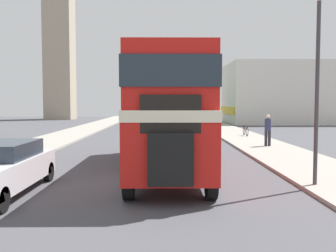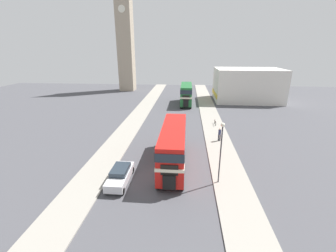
{
  "view_description": "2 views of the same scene",
  "coord_description": "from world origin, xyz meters",
  "px_view_note": "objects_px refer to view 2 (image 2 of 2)",
  "views": [
    {
      "loc": [
        0.85,
        -11.82,
        2.6
      ],
      "look_at": [
        1.02,
        2.78,
        1.7
      ],
      "focal_mm": 40.0,
      "sensor_mm": 36.0,
      "label": 1
    },
    {
      "loc": [
        2.31,
        -19.2,
        11.97
      ],
      "look_at": [
        0.0,
        7.96,
        2.6
      ],
      "focal_mm": 24.0,
      "sensor_mm": 36.0,
      "label": 2
    }
  ],
  "objects_px": {
    "pedestrian_walking": "(220,134)",
    "church_tower": "(124,24)",
    "car_parked_near": "(120,175)",
    "street_lamp": "(221,144)",
    "double_decker_bus": "(173,143)",
    "bicycle_on_pavement": "(215,122)",
    "bus_distant": "(186,93)"
  },
  "relations": [
    {
      "from": "bicycle_on_pavement",
      "to": "street_lamp",
      "type": "relative_size",
      "value": 0.3
    },
    {
      "from": "street_lamp",
      "to": "church_tower",
      "type": "bearing_deg",
      "value": 113.4
    },
    {
      "from": "double_decker_bus",
      "to": "church_tower",
      "type": "bearing_deg",
      "value": 110.14
    },
    {
      "from": "double_decker_bus",
      "to": "bus_distant",
      "type": "relative_size",
      "value": 1.12
    },
    {
      "from": "street_lamp",
      "to": "double_decker_bus",
      "type": "bearing_deg",
      "value": 143.12
    },
    {
      "from": "double_decker_bus",
      "to": "car_parked_near",
      "type": "relative_size",
      "value": 2.46
    },
    {
      "from": "bus_distant",
      "to": "pedestrian_walking",
      "type": "height_order",
      "value": "bus_distant"
    },
    {
      "from": "bicycle_on_pavement",
      "to": "street_lamp",
      "type": "height_order",
      "value": "street_lamp"
    },
    {
      "from": "car_parked_near",
      "to": "pedestrian_walking",
      "type": "height_order",
      "value": "pedestrian_walking"
    },
    {
      "from": "car_parked_near",
      "to": "pedestrian_walking",
      "type": "xyz_separation_m",
      "value": [
        10.59,
        10.84,
        0.38
      ]
    },
    {
      "from": "bus_distant",
      "to": "car_parked_near",
      "type": "relative_size",
      "value": 2.19
    },
    {
      "from": "double_decker_bus",
      "to": "bicycle_on_pavement",
      "type": "xyz_separation_m",
      "value": [
        6.09,
        13.81,
        -2.02
      ]
    },
    {
      "from": "double_decker_bus",
      "to": "church_tower",
      "type": "height_order",
      "value": "church_tower"
    },
    {
      "from": "double_decker_bus",
      "to": "street_lamp",
      "type": "distance_m",
      "value": 5.75
    },
    {
      "from": "pedestrian_walking",
      "to": "church_tower",
      "type": "bearing_deg",
      "value": 120.21
    },
    {
      "from": "pedestrian_walking",
      "to": "double_decker_bus",
      "type": "bearing_deg",
      "value": -130.43
    },
    {
      "from": "double_decker_bus",
      "to": "car_parked_near",
      "type": "xyz_separation_m",
      "value": [
        -4.75,
        -3.99,
        -1.73
      ]
    },
    {
      "from": "double_decker_bus",
      "to": "bus_distant",
      "type": "height_order",
      "value": "bus_distant"
    },
    {
      "from": "pedestrian_walking",
      "to": "street_lamp",
      "type": "xyz_separation_m",
      "value": [
        -1.39,
        -10.2,
        2.81
      ]
    },
    {
      "from": "pedestrian_walking",
      "to": "church_tower",
      "type": "xyz_separation_m",
      "value": [
        -22.59,
        38.8,
        17.49
      ]
    },
    {
      "from": "double_decker_bus",
      "to": "street_lamp",
      "type": "height_order",
      "value": "street_lamp"
    },
    {
      "from": "car_parked_near",
      "to": "church_tower",
      "type": "xyz_separation_m",
      "value": [
        -12.0,
        49.64,
        17.87
      ]
    },
    {
      "from": "car_parked_near",
      "to": "street_lamp",
      "type": "distance_m",
      "value": 9.76
    },
    {
      "from": "car_parked_near",
      "to": "street_lamp",
      "type": "xyz_separation_m",
      "value": [
        9.2,
        0.64,
        3.19
      ]
    },
    {
      "from": "car_parked_near",
      "to": "double_decker_bus",
      "type": "bearing_deg",
      "value": 40.0
    },
    {
      "from": "street_lamp",
      "to": "car_parked_near",
      "type": "bearing_deg",
      "value": -175.99
    },
    {
      "from": "bus_distant",
      "to": "church_tower",
      "type": "bearing_deg",
      "value": 136.17
    },
    {
      "from": "church_tower",
      "to": "bicycle_on_pavement",
      "type": "bearing_deg",
      "value": -54.36
    },
    {
      "from": "street_lamp",
      "to": "church_tower",
      "type": "height_order",
      "value": "church_tower"
    },
    {
      "from": "double_decker_bus",
      "to": "car_parked_near",
      "type": "distance_m",
      "value": 6.44
    },
    {
      "from": "pedestrian_walking",
      "to": "street_lamp",
      "type": "height_order",
      "value": "street_lamp"
    },
    {
      "from": "double_decker_bus",
      "to": "car_parked_near",
      "type": "bearing_deg",
      "value": -140.0
    }
  ]
}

